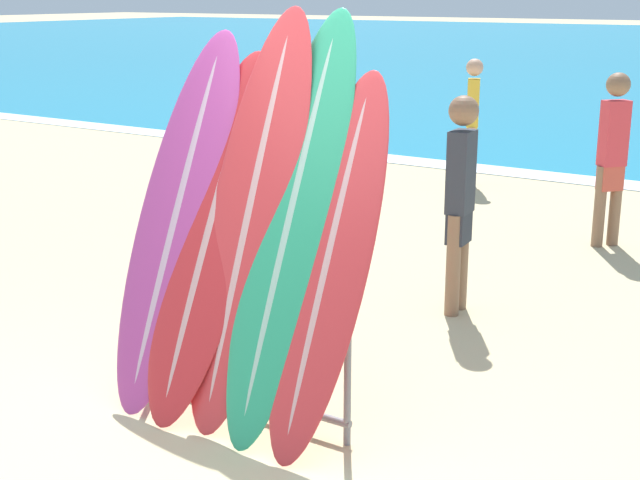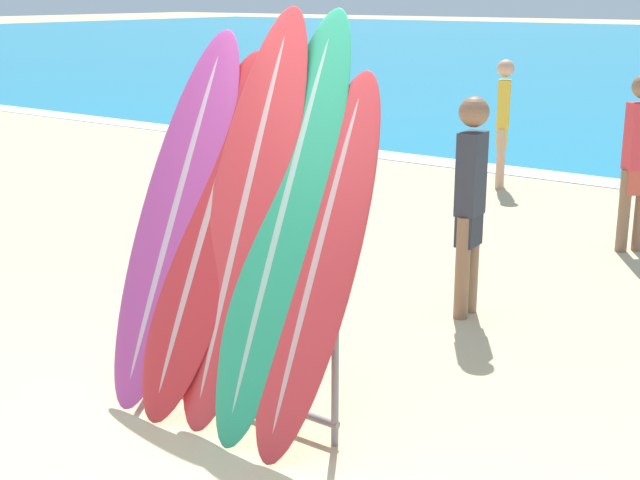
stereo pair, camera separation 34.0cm
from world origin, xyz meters
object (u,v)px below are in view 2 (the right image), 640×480
Objects in this scene: surfboard_slot_4 at (318,264)px; person_far_right at (503,119)px; surfboard_slot_3 at (283,224)px; person_near_water at (470,199)px; surfboard_rack at (237,339)px; surfboard_slot_0 at (177,216)px; surfboard_slot_1 at (207,233)px; person_far_left at (330,147)px; surfboard_slot_2 at (244,216)px; person_mid_beach at (638,157)px.

person_far_right is (-2.02, 6.57, -0.12)m from surfboard_slot_4.
surfboard_slot_3 is 1.39× the size of person_near_water.
person_far_right reaches higher than surfboard_rack.
person_near_water is at bearing 82.10° from surfboard_rack.
surfboard_slot_0 reaches higher than surfboard_slot_1.
surfboard_slot_1 is at bearing -43.99° from person_far_left.
person_far_left is at bearing 121.62° from surfboard_slot_3.
surfboard_slot_4 is (0.81, -0.02, -0.04)m from surfboard_slot_1.
surfboard_slot_2 is 3.36m from person_far_left.
surfboard_slot_4 is at bearing -5.52° from person_far_right.
surfboard_slot_4 is (1.08, -0.04, -0.09)m from surfboard_slot_0.
person_mid_beach is at bearing 27.01° from person_far_right.
person_far_right is (-2.23, 1.90, -0.04)m from person_mid_beach.
surfboard_rack is at bearing 168.05° from person_near_water.
person_far_right is (-1.74, 6.50, -0.28)m from surfboard_slot_3.
surfboard_slot_0 is 1.09× the size of surfboard_slot_4.
person_near_water is at bearing 96.02° from surfboard_slot_4.
person_far_left reaches higher than person_mid_beach.
surfboard_slot_1 is (0.26, -0.02, -0.06)m from surfboard_slot_0.
person_far_left is (-1.56, 2.98, -0.16)m from surfboard_slot_2.
surfboard_slot_1 reaches higher than person_far_left.
person_near_water is at bearing -0.39° from person_far_right.
person_near_water is at bearing 88.59° from surfboard_slot_3.
surfboard_rack is 0.90× the size of person_far_right.
surfboard_slot_4 reaches higher than person_near_water.
surfboard_slot_3 is at bearing 5.09° from surfboard_slot_1.
surfboard_slot_0 is 0.94× the size of surfboard_slot_2.
surfboard_slot_2 reaches higher than surfboard_slot_3.
surfboard_slot_2 is 0.58m from surfboard_slot_4.
surfboard_slot_4 is 6.87m from person_far_right.
surfboard_slot_2 reaches higher than surfboard_slot_4.
surfboard_slot_0 is at bearing 170.56° from surfboard_rack.
person_far_left is at bearing -24.08° from person_far_right.
surfboard_slot_2 reaches higher than person_near_water.
surfboard_slot_1 is 4.77m from person_mid_beach.
surfboard_slot_3 is 1.27× the size of person_far_left.
surfboard_slot_3 is (0.79, 0.02, 0.07)m from surfboard_slot_0.
surfboard_rack is 0.66× the size of surfboard_slot_0.
surfboard_slot_4 is 2.20m from person_near_water.
surfboard_slot_0 is 4.81m from person_mid_beach.
person_far_left is 1.14× the size of person_far_right.
person_far_right is (0.09, 3.53, -0.12)m from person_far_left.
surfboard_rack is 0.62× the size of surfboard_slot_3.
surfboard_slot_2 reaches higher than surfboard_slot_0.
surfboard_slot_4 is at bearing -5.86° from surfboard_slot_2.
person_far_left is (-1.30, 3.02, -0.04)m from surfboard_slot_1.
person_far_right is (-1.79, 4.38, -0.04)m from person_near_water.
surfboard_slot_3 is at bearing 1.73° from surfboard_slot_2.
surfboard_slot_0 is 6.60m from person_far_right.
person_mid_beach is 0.91× the size of person_far_left.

